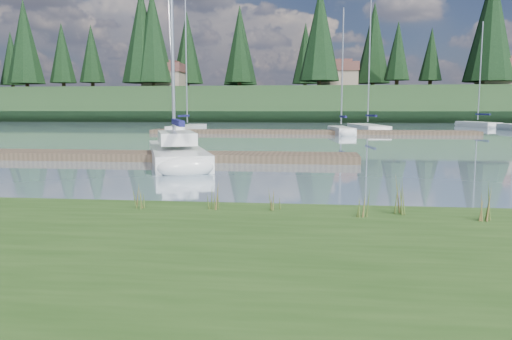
# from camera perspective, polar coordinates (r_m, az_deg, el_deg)

# --- Properties ---
(ground) EXTENTS (200.00, 200.00, 0.00)m
(ground) POSITION_cam_1_polar(r_m,az_deg,el_deg) (40.52, 3.38, 4.16)
(ground) COLOR #7A92A5
(ground) RESTS_ON ground
(bank) EXTENTS (60.00, 9.00, 0.35)m
(bank) POSITION_cam_1_polar(r_m,az_deg,el_deg) (5.30, -19.74, -14.31)
(bank) COLOR #2A4818
(bank) RESTS_ON ground
(ridge) EXTENTS (200.00, 20.00, 5.00)m
(ridge) POSITION_cam_1_polar(r_m,az_deg,el_deg) (83.44, 5.06, 7.37)
(ridge) COLOR #1C3218
(ridge) RESTS_ON ground
(sailboat_main) EXTENTS (4.81, 9.25, 13.17)m
(sailboat_main) POSITION_cam_1_polar(r_m,az_deg,el_deg) (20.38, -9.29, 2.36)
(sailboat_main) COLOR silver
(sailboat_main) RESTS_ON ground
(dock_near) EXTENTS (16.00, 2.00, 0.30)m
(dock_near) POSITION_cam_1_polar(r_m,az_deg,el_deg) (20.48, -11.25, 1.58)
(dock_near) COLOR #4C3D2C
(dock_near) RESTS_ON ground
(dock_far) EXTENTS (26.00, 2.20, 0.30)m
(dock_far) POSITION_cam_1_polar(r_m,az_deg,el_deg) (40.45, 6.22, 4.34)
(dock_far) COLOR #4C3D2C
(dock_far) RESTS_ON ground
(sailboat_bg_1) EXTENTS (1.90, 8.34, 12.33)m
(sailboat_bg_1) POSITION_cam_1_polar(r_m,az_deg,el_deg) (45.13, -7.59, 4.83)
(sailboat_bg_1) COLOR silver
(sailboat_bg_1) RESTS_ON ground
(sailboat_bg_2) EXTENTS (2.08, 6.61, 9.93)m
(sailboat_bg_2) POSITION_cam_1_polar(r_m,az_deg,el_deg) (41.08, 9.55, 4.58)
(sailboat_bg_2) COLOR silver
(sailboat_bg_2) RESTS_ON ground
(sailboat_bg_3) EXTENTS (3.24, 9.94, 14.14)m
(sailboat_bg_3) POSITION_cam_1_polar(r_m,az_deg,el_deg) (47.39, 12.38, 4.82)
(sailboat_bg_3) COLOR silver
(sailboat_bg_3) RESTS_ON ground
(sailboat_bg_5) EXTENTS (3.12, 8.10, 11.36)m
(sailboat_bg_5) POSITION_cam_1_polar(r_m,az_deg,el_deg) (60.36, 23.67, 4.85)
(sailboat_bg_5) COLOR silver
(sailboat_bg_5) RESTS_ON ground
(weed_0) EXTENTS (0.17, 0.14, 0.49)m
(weed_0) POSITION_cam_1_polar(r_m,az_deg,el_deg) (8.57, -4.83, -3.12)
(weed_0) COLOR #475B23
(weed_0) RESTS_ON bank
(weed_1) EXTENTS (0.17, 0.14, 0.40)m
(weed_1) POSITION_cam_1_polar(r_m,az_deg,el_deg) (8.47, 2.02, -3.49)
(weed_1) COLOR #475B23
(weed_1) RESTS_ON bank
(weed_2) EXTENTS (0.17, 0.14, 0.64)m
(weed_2) POSITION_cam_1_polar(r_m,az_deg,el_deg) (8.46, 16.44, -3.09)
(weed_2) COLOR #475B23
(weed_2) RESTS_ON bank
(weed_3) EXTENTS (0.17, 0.14, 0.45)m
(weed_3) POSITION_cam_1_polar(r_m,az_deg,el_deg) (8.82, -13.30, -3.11)
(weed_3) COLOR #475B23
(weed_3) RESTS_ON bank
(weed_4) EXTENTS (0.17, 0.14, 0.48)m
(weed_4) POSITION_cam_1_polar(r_m,az_deg,el_deg) (8.15, 12.02, -3.81)
(weed_4) COLOR #475B23
(weed_4) RESTS_ON bank
(weed_5) EXTENTS (0.17, 0.14, 0.60)m
(weed_5) POSITION_cam_1_polar(r_m,az_deg,el_deg) (8.43, 24.94, -3.62)
(weed_5) COLOR #475B23
(weed_5) RESTS_ON bank
(mud_lip) EXTENTS (60.00, 0.50, 0.14)m
(mud_lip) POSITION_cam_1_polar(r_m,az_deg,el_deg) (9.31, -7.64, -5.39)
(mud_lip) COLOR #33281C
(mud_lip) RESTS_ON ground
(conifer_1) EXTENTS (4.40, 4.40, 11.30)m
(conifer_1) POSITION_cam_1_polar(r_m,az_deg,el_deg) (92.18, -21.27, 12.37)
(conifer_1) COLOR #382619
(conifer_1) RESTS_ON ridge
(conifer_2) EXTENTS (6.60, 6.60, 16.05)m
(conifer_2) POSITION_cam_1_polar(r_m,az_deg,el_deg) (83.80, -12.91, 14.80)
(conifer_2) COLOR #382619
(conifer_2) RESTS_ON ridge
(conifer_3) EXTENTS (4.84, 4.84, 12.25)m
(conifer_3) POSITION_cam_1_polar(r_m,az_deg,el_deg) (83.87, -1.93, 13.72)
(conifer_3) COLOR #382619
(conifer_3) RESTS_ON ridge
(conifer_4) EXTENTS (6.16, 6.16, 15.10)m
(conifer_4) POSITION_cam_1_polar(r_m,az_deg,el_deg) (77.20, 7.31, 15.26)
(conifer_4) COLOR #382619
(conifer_4) RESTS_ON ridge
(conifer_5) EXTENTS (3.96, 3.96, 10.35)m
(conifer_5) POSITION_cam_1_polar(r_m,az_deg,el_deg) (81.88, 15.90, 12.98)
(conifer_5) COLOR #382619
(conifer_5) RESTS_ON ridge
(conifer_6) EXTENTS (7.04, 7.04, 17.00)m
(conifer_6) POSITION_cam_1_polar(r_m,az_deg,el_deg) (83.38, 25.36, 14.66)
(conifer_6) COLOR #382619
(conifer_6) RESTS_ON ridge
(house_0) EXTENTS (6.30, 5.30, 4.65)m
(house_0) POSITION_cam_1_polar(r_m,az_deg,el_deg) (84.15, -10.38, 10.56)
(house_0) COLOR gray
(house_0) RESTS_ON ridge
(house_1) EXTENTS (6.30, 5.30, 4.65)m
(house_1) POSITION_cam_1_polar(r_m,az_deg,el_deg) (81.66, 9.35, 10.69)
(house_1) COLOR gray
(house_1) RESTS_ON ridge
(house_2) EXTENTS (6.30, 5.30, 4.65)m
(house_2) POSITION_cam_1_polar(r_m,az_deg,el_deg) (84.28, 26.20, 9.95)
(house_2) COLOR gray
(house_2) RESTS_ON ridge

